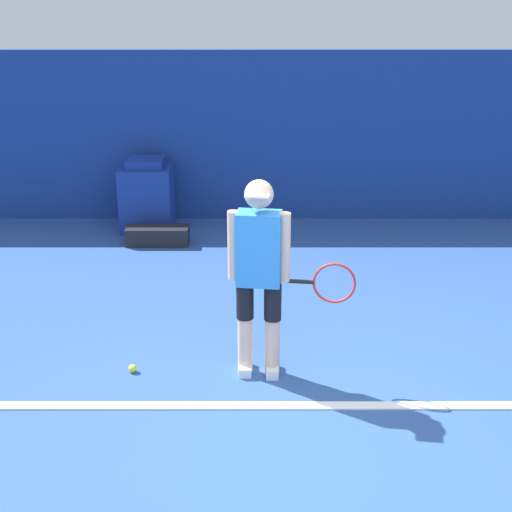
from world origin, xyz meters
name	(u,v)px	position (x,y,z in m)	size (l,w,h in m)	color
ground_plane	(292,447)	(0.00, 0.00, 0.00)	(24.00, 24.00, 0.00)	#2D5193
back_wall	(274,137)	(0.00, 5.14, 1.10)	(24.00, 0.10, 2.20)	navy
court_baseline	(289,406)	(0.00, 0.50, 0.01)	(21.60, 0.10, 0.01)	white
tennis_player	(258,271)	(-0.23, 1.00, 0.90)	(0.99, 0.30, 1.62)	beige
tennis_ball	(130,369)	(-1.28, 1.01, 0.03)	(0.07, 0.07, 0.07)	#D1E533
covered_chair	(144,195)	(-1.66, 4.71, 0.43)	(0.65, 0.66, 0.91)	navy
equipment_bag	(155,236)	(-1.47, 4.08, 0.11)	(0.76, 0.28, 0.22)	black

